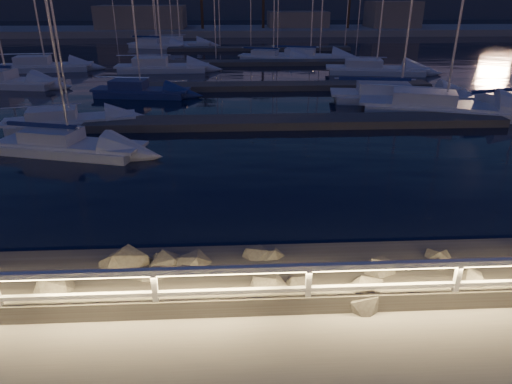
% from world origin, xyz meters
% --- Properties ---
extents(ground, '(400.00, 400.00, 0.00)m').
position_xyz_m(ground, '(0.00, 0.00, 0.00)').
color(ground, gray).
rests_on(ground, ground).
extents(harbor_water, '(400.00, 440.00, 0.60)m').
position_xyz_m(harbor_water, '(0.00, 31.22, -0.97)').
color(harbor_water, black).
rests_on(harbor_water, ground).
extents(guard_rail, '(44.11, 0.12, 1.06)m').
position_xyz_m(guard_rail, '(-0.07, -0.00, 0.77)').
color(guard_rail, white).
rests_on(guard_rail, ground).
extents(riprap, '(33.93, 2.77, 1.28)m').
position_xyz_m(riprap, '(-1.99, 1.52, -0.22)').
color(riprap, '#635F55').
rests_on(riprap, ground).
extents(floating_docks, '(22.00, 36.00, 0.40)m').
position_xyz_m(floating_docks, '(0.00, 32.50, -0.40)').
color(floating_docks, '#615950').
rests_on(floating_docks, ground).
extents(far_shore, '(160.00, 14.00, 5.20)m').
position_xyz_m(far_shore, '(-0.12, 74.05, 0.29)').
color(far_shore, gray).
rests_on(far_shore, ground).
extents(sailboat_a, '(6.66, 2.89, 11.05)m').
position_xyz_m(sailboat_a, '(-9.72, 23.83, -0.19)').
color(sailboat_a, navy).
rests_on(sailboat_a, ground).
extents(sailboat_b, '(6.79, 3.56, 11.15)m').
position_xyz_m(sailboat_b, '(-10.69, 12.05, -0.21)').
color(sailboat_b, silver).
rests_on(sailboat_b, ground).
extents(sailboat_c, '(9.05, 3.95, 14.87)m').
position_xyz_m(sailboat_c, '(7.10, 21.34, -0.15)').
color(sailboat_c, silver).
rests_on(sailboat_c, ground).
extents(sailboat_d, '(9.94, 5.75, 16.25)m').
position_xyz_m(sailboat_d, '(8.65, 18.21, -0.14)').
color(sailboat_d, silver).
rests_on(sailboat_d, ground).
extents(sailboat_e, '(7.96, 3.66, 13.17)m').
position_xyz_m(sailboat_e, '(-20.21, 27.74, -0.14)').
color(sailboat_e, silver).
rests_on(sailboat_e, ground).
extents(sailboat_f, '(6.79, 3.37, 11.15)m').
position_xyz_m(sailboat_f, '(-12.05, 16.30, -0.21)').
color(sailboat_f, silver).
rests_on(sailboat_f, ground).
extents(sailboat_g, '(8.81, 4.00, 14.44)m').
position_xyz_m(sailboat_g, '(8.79, 32.22, -0.16)').
color(sailboat_g, silver).
rests_on(sailboat_g, ground).
extents(sailboat_i, '(8.14, 3.34, 13.55)m').
position_xyz_m(sailboat_i, '(-20.22, 35.30, -0.13)').
color(sailboat_i, silver).
rests_on(sailboat_i, ground).
extents(sailboat_j, '(8.18, 2.64, 13.82)m').
position_xyz_m(sailboat_j, '(-9.74, 34.34, -0.15)').
color(sailboat_j, silver).
rests_on(sailboat_j, ground).
extents(sailboat_k, '(7.36, 4.32, 12.09)m').
position_xyz_m(sailboat_k, '(0.74, 41.09, -0.20)').
color(sailboat_k, silver).
rests_on(sailboat_k, ground).
extents(sailboat_l, '(8.76, 4.73, 14.28)m').
position_xyz_m(sailboat_l, '(4.58, 41.38, -0.18)').
color(sailboat_l, silver).
rests_on(sailboat_l, ground).
extents(sailboat_m, '(8.02, 3.09, 13.41)m').
position_xyz_m(sailboat_m, '(-10.16, 54.20, -0.13)').
color(sailboat_m, silver).
rests_on(sailboat_m, ground).
extents(sailboat_n, '(7.79, 4.42, 12.82)m').
position_xyz_m(sailboat_n, '(-12.88, 53.40, -0.17)').
color(sailboat_n, silver).
rests_on(sailboat_n, ground).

